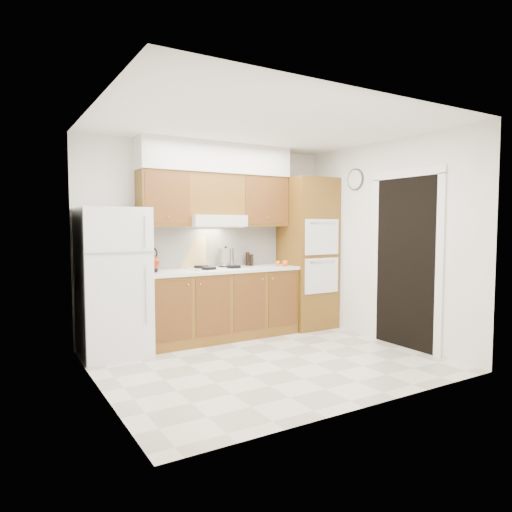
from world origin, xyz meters
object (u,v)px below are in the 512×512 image
(stock_pot, at_px, (226,257))
(fridge, at_px, (113,282))
(oven_cabinet, at_px, (307,253))
(kettle, at_px, (151,263))

(stock_pot, bearing_deg, fridge, -173.87)
(fridge, distance_m, stock_pot, 1.58)
(oven_cabinet, height_order, kettle, oven_cabinet)
(fridge, bearing_deg, stock_pot, 6.13)
(kettle, distance_m, stock_pot, 1.08)
(oven_cabinet, relative_size, kettle, 10.42)
(kettle, xyz_separation_m, stock_pot, (1.08, 0.09, 0.03))
(oven_cabinet, distance_m, kettle, 2.37)
(fridge, xyz_separation_m, oven_cabinet, (2.85, 0.03, 0.24))
(kettle, bearing_deg, fridge, -173.05)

